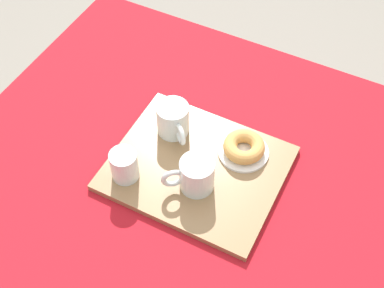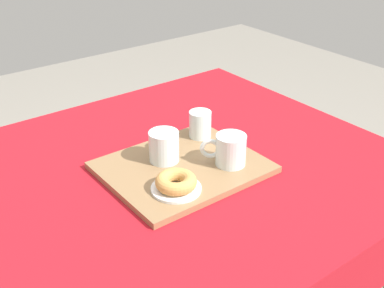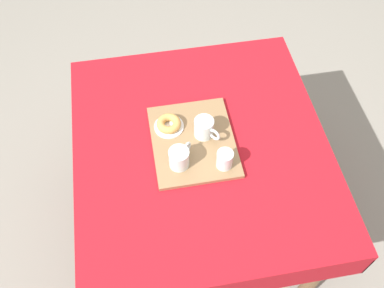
{
  "view_description": "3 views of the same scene",
  "coord_description": "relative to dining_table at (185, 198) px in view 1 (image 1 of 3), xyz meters",
  "views": [
    {
      "loc": [
        0.34,
        -0.63,
        1.77
      ],
      "look_at": [
        -0.02,
        0.07,
        0.76
      ],
      "focal_mm": 48.74,
      "sensor_mm": 36.0,
      "label": 1
    },
    {
      "loc": [
        0.69,
        0.95,
        1.42
      ],
      "look_at": [
        -0.04,
        -0.0,
        0.77
      ],
      "focal_mm": 46.36,
      "sensor_mm": 36.0,
      "label": 2
    },
    {
      "loc": [
        -0.98,
        0.21,
        2.19
      ],
      "look_at": [
        -0.01,
        0.04,
        0.76
      ],
      "focal_mm": 40.15,
      "sensor_mm": 36.0,
      "label": 3
    }
  ],
  "objects": [
    {
      "name": "sugar_donut_left",
      "position": [
        0.1,
        0.12,
        0.14
      ],
      "size": [
        0.1,
        0.1,
        0.03
      ],
      "primitive_type": "torus",
      "color": "tan",
      "rests_on": "donut_plate_left"
    },
    {
      "name": "dining_table",
      "position": [
        0.0,
        0.0,
        0.0
      ],
      "size": [
        1.15,
        1.05,
        0.73
      ],
      "color": "#A8141E",
      "rests_on": "ground"
    },
    {
      "name": "tea_mug_left",
      "position": [
        0.04,
        -0.02,
        0.15
      ],
      "size": [
        0.11,
        0.1,
        0.08
      ],
      "color": "silver",
      "rests_on": "serving_tray"
    },
    {
      "name": "serving_tray",
      "position": [
        0.02,
        0.03,
        0.11
      ],
      "size": [
        0.41,
        0.34,
        0.02
      ],
      "primitive_type": "cube",
      "color": "olive",
      "rests_on": "dining_table"
    },
    {
      "name": "tea_mug_right",
      "position": [
        -0.08,
        0.1,
        0.15
      ],
      "size": [
        0.11,
        0.1,
        0.08
      ],
      "color": "silver",
      "rests_on": "serving_tray"
    },
    {
      "name": "water_glass_near",
      "position": [
        -0.12,
        -0.07,
        0.15
      ],
      "size": [
        0.07,
        0.07,
        0.08
      ],
      "color": "silver",
      "rests_on": "serving_tray"
    },
    {
      "name": "donut_plate_left",
      "position": [
        0.1,
        0.12,
        0.12
      ],
      "size": [
        0.13,
        0.13,
        0.01
      ],
      "primitive_type": "cylinder",
      "color": "white",
      "rests_on": "serving_tray"
    }
  ]
}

